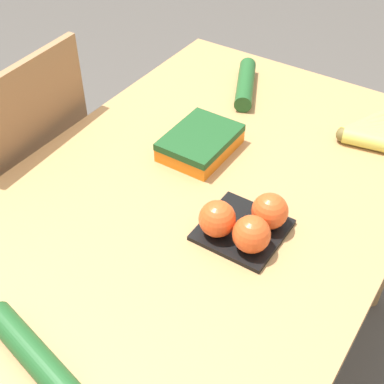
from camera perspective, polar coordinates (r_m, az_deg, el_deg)
ground_plane at (r=1.77m, az=-0.00°, el=-19.61°), size 12.00×12.00×0.00m
dining_table at (r=1.23m, az=-0.00°, el=-4.76°), size 1.34×0.83×0.77m
chair at (r=1.63m, az=-17.70°, el=-0.98°), size 0.44×0.42×0.97m
banana_bunch at (r=1.39m, az=18.72°, el=5.94°), size 0.17×0.18×0.04m
tomato_pack at (r=1.06m, az=5.73°, el=-3.29°), size 0.16×0.16×0.08m
carrot_bag at (r=1.28m, az=0.90°, el=5.43°), size 0.19×0.14×0.05m
cucumber_near at (r=1.52m, az=5.72°, el=11.41°), size 0.22×0.14×0.05m
cucumber_far at (r=0.93m, az=-16.68°, el=-16.13°), size 0.09×0.23×0.05m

